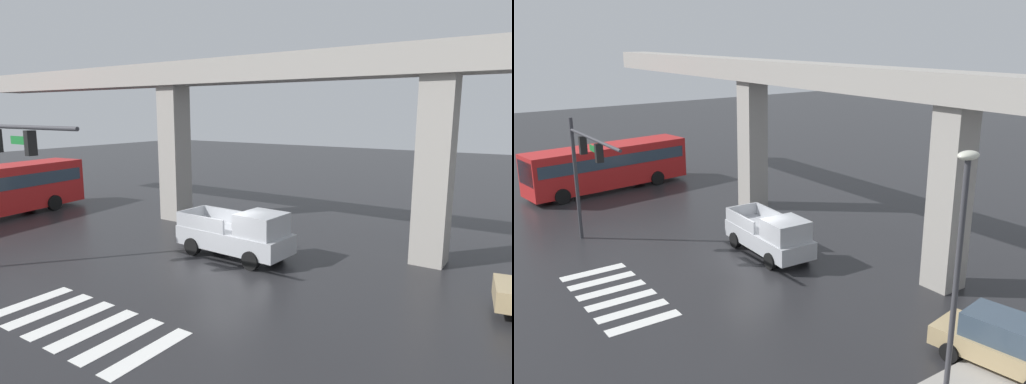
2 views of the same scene
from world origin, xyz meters
The scene contains 5 objects.
ground_plane centered at (0.00, 0.00, 0.00)m, with size 120.00×120.00×0.00m, color #232326.
crosswalk_stripes centered at (0.00, -6.48, 0.01)m, with size 6.05×2.80×0.01m.
elevated_overpass centered at (0.00, 4.83, 7.28)m, with size 48.45×1.86×8.71m.
pickup_truck centered at (0.22, 1.04, 0.99)m, with size 5.18×2.26×2.08m.
traffic_signal_mast centered at (-5.67, -5.52, 4.39)m, with size 6.49×0.32×6.20m.
Camera 1 is at (10.99, -13.80, 6.11)m, focal length 31.60 mm.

